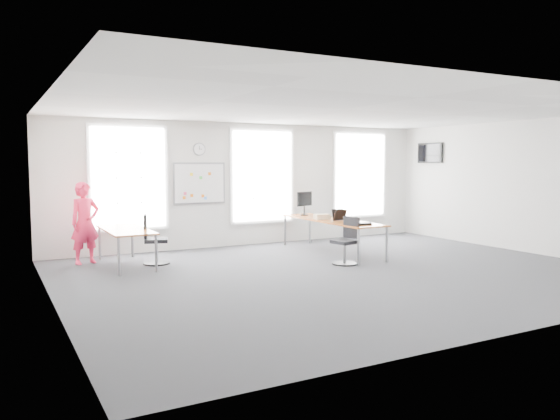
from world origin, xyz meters
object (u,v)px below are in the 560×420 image
keyboard (360,224)px  headphones (354,220)px  monitor (305,201)px  desk_left (126,232)px  chair_right (347,244)px  person (85,223)px  chair_left (153,243)px  desk_right (331,222)px

keyboard → headphones: headphones is taller
monitor → keyboard: bearing=-110.6°
desk_left → keyboard: (4.32, -1.87, 0.10)m
chair_right → desk_left: bearing=-128.3°
person → monitor: 5.06m
chair_left → monitor: size_ratio=1.75×
desk_right → person: bearing=166.0°
keyboard → monitor: size_ratio=0.86×
headphones → monitor: bearing=82.4°
desk_right → monitor: monitor is taller
chair_right → keyboard: 0.53m
keyboard → headphones: size_ratio=2.46×
person → headphones: (5.20, -1.97, -0.01)m
chair_left → headphones: 4.22m
keyboard → monitor: bearing=86.9°
person → headphones: bearing=-37.7°
desk_left → chair_left: chair_left is taller
desk_right → person: person is taller
chair_right → chair_left: 3.88m
desk_right → desk_left: (-4.41, 0.66, -0.04)m
chair_right → person: 5.28m
desk_left → chair_right: 4.39m
desk_right → desk_left: bearing=171.4°
chair_left → monitor: bearing=-65.3°
desk_left → chair_right: bearing=-26.3°
chair_right → keyboard: bearing=88.7°
chair_left → keyboard: bearing=-98.5°
person → keyboard: size_ratio=3.35×
monitor → desk_right: bearing=-107.4°
keyboard → headphones: bearing=66.0°
chair_left → monitor: (3.87, 0.57, 0.67)m
chair_left → desk_right: bearing=-81.7°
desk_right → desk_left: 4.46m
chair_right → monitor: size_ratio=1.65×
person → monitor: (5.05, -0.15, 0.28)m
desk_right → chair_right: 1.40m
person → keyboard: 5.57m
desk_right → chair_right: bearing=-110.6°
desk_right → headphones: 0.72m
chair_left → person: 1.44m
desk_right → chair_left: 3.95m
chair_left → headphones: bearing=-91.0°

